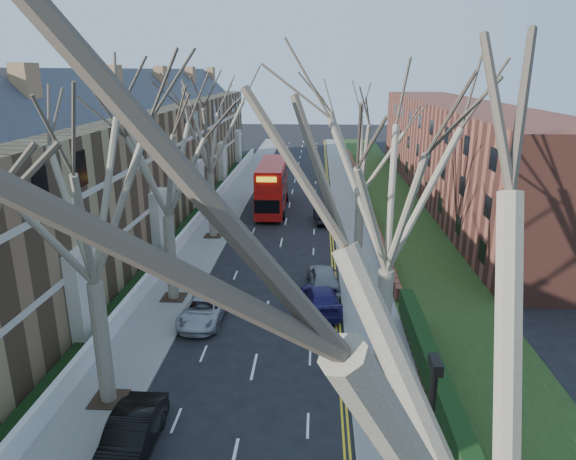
# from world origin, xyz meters

# --- Properties ---
(pavement_left) EXTENTS (3.00, 102.00, 0.12)m
(pavement_left) POSITION_xyz_m (-6.00, 39.00, 0.06)
(pavement_left) COLOR slate
(pavement_left) RESTS_ON ground
(pavement_right) EXTENTS (3.00, 102.00, 0.12)m
(pavement_right) POSITION_xyz_m (6.00, 39.00, 0.06)
(pavement_right) COLOR slate
(pavement_right) RESTS_ON ground
(terrace_left) EXTENTS (9.70, 78.00, 13.60)m
(terrace_left) POSITION_xyz_m (-13.65, 31.00, 5.53)
(terrace_left) COLOR brown
(terrace_left) RESTS_ON ground
(flats_right) EXTENTS (13.97, 54.00, 10.00)m
(flats_right) POSITION_xyz_m (17.46, 43.00, 4.98)
(flats_right) COLOR brown
(flats_right) RESTS_ON ground
(front_wall_left) EXTENTS (0.30, 78.00, 1.00)m
(front_wall_left) POSITION_xyz_m (-7.65, 31.00, 0.62)
(front_wall_left) COLOR white
(front_wall_left) RESTS_ON ground
(grass_verge_right) EXTENTS (6.00, 102.00, 0.06)m
(grass_verge_right) POSITION_xyz_m (10.50, 39.00, 0.15)
(grass_verge_right) COLOR #1F3312
(grass_verge_right) RESTS_ON ground
(tree_left_mid) EXTENTS (10.50, 10.50, 14.71)m
(tree_left_mid) POSITION_xyz_m (-5.70, 6.00, 9.56)
(tree_left_mid) COLOR #665E49
(tree_left_mid) RESTS_ON ground
(tree_left_far) EXTENTS (10.15, 10.15, 14.22)m
(tree_left_far) POSITION_xyz_m (-5.70, 16.00, 9.24)
(tree_left_far) COLOR #665E49
(tree_left_far) RESTS_ON ground
(tree_left_dist) EXTENTS (10.50, 10.50, 14.71)m
(tree_left_dist) POSITION_xyz_m (-5.70, 28.00, 9.56)
(tree_left_dist) COLOR #665E49
(tree_left_dist) RESTS_ON ground
(tree_right_near) EXTENTS (10.85, 10.85, 15.20)m
(tree_right_near) POSITION_xyz_m (5.70, -6.00, 9.86)
(tree_right_near) COLOR #665E49
(tree_right_near) RESTS_ON ground
(tree_right_mid) EXTENTS (10.50, 10.50, 14.71)m
(tree_right_mid) POSITION_xyz_m (5.70, 8.00, 9.56)
(tree_right_mid) COLOR #665E49
(tree_right_mid) RESTS_ON ground
(tree_right_far) EXTENTS (10.15, 10.15, 14.22)m
(tree_right_far) POSITION_xyz_m (5.70, 22.00, 9.24)
(tree_right_far) COLOR #665E49
(tree_right_far) RESTS_ON ground
(double_decker_bus) EXTENTS (2.90, 10.96, 4.57)m
(double_decker_bus) POSITION_xyz_m (-1.58, 36.95, 2.25)
(double_decker_bus) COLOR #AA0F0C
(double_decker_bus) RESTS_ON ground
(car_left_mid) EXTENTS (1.56, 4.45, 1.46)m
(car_left_mid) POSITION_xyz_m (-3.70, 3.17, 0.73)
(car_left_mid) COLOR black
(car_left_mid) RESTS_ON ground
(car_left_far) EXTENTS (2.43, 4.82, 1.31)m
(car_left_far) POSITION_xyz_m (-3.29, 13.43, 0.65)
(car_left_far) COLOR #A4A4AA
(car_left_far) RESTS_ON ground
(car_right_near) EXTENTS (2.59, 5.04, 1.40)m
(car_right_near) POSITION_xyz_m (3.14, 15.17, 0.70)
(car_right_near) COLOR #1E1753
(car_right_near) RESTS_ON ground
(car_right_mid) EXTENTS (2.30, 4.68, 1.53)m
(car_right_mid) POSITION_xyz_m (3.28, 18.12, 0.77)
(car_right_mid) COLOR gray
(car_right_mid) RESTS_ON ground
(car_right_far) EXTENTS (2.03, 4.65, 1.49)m
(car_right_far) POSITION_xyz_m (3.43, 33.09, 0.74)
(car_right_far) COLOR black
(car_right_far) RESTS_ON ground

